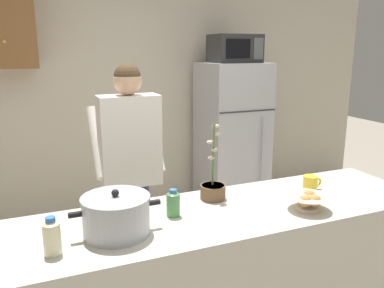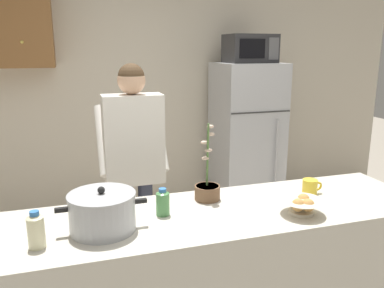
# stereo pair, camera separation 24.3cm
# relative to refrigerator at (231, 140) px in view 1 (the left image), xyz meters

# --- Properties ---
(back_wall_unit) EXTENTS (6.00, 0.48, 2.60)m
(back_wall_unit) POSITION_rel_refrigerator_xyz_m (-1.27, 0.41, 0.59)
(back_wall_unit) COLOR beige
(back_wall_unit) RESTS_ON ground
(kitchen_island) EXTENTS (2.41, 0.68, 0.92)m
(kitchen_island) POSITION_rel_refrigerator_xyz_m (-1.01, -1.85, -0.36)
(kitchen_island) COLOR beige
(kitchen_island) RESTS_ON ground
(refrigerator) EXTENTS (0.64, 0.68, 1.65)m
(refrigerator) POSITION_rel_refrigerator_xyz_m (0.00, 0.00, 0.00)
(refrigerator) COLOR #B7BABF
(refrigerator) RESTS_ON ground
(microwave) EXTENTS (0.48, 0.37, 0.28)m
(microwave) POSITION_rel_refrigerator_xyz_m (0.00, -0.02, 0.96)
(microwave) COLOR #2D2D30
(microwave) RESTS_ON refrigerator
(person_near_pot) EXTENTS (0.51, 0.41, 1.69)m
(person_near_pot) POSITION_rel_refrigerator_xyz_m (-1.34, -0.94, 0.24)
(person_near_pot) COLOR #33384C
(person_near_pot) RESTS_ON ground
(cooking_pot) EXTENTS (0.44, 0.33, 0.23)m
(cooking_pot) POSITION_rel_refrigerator_xyz_m (-1.65, -1.90, 0.19)
(cooking_pot) COLOR #ADAFB5
(cooking_pot) RESTS_ON kitchen_island
(coffee_mug) EXTENTS (0.13, 0.09, 0.10)m
(coffee_mug) POSITION_rel_refrigerator_xyz_m (-0.40, -1.78, 0.14)
(coffee_mug) COLOR yellow
(coffee_mug) RESTS_ON kitchen_island
(bread_bowl) EXTENTS (0.24, 0.24, 0.10)m
(bread_bowl) POSITION_rel_refrigerator_xyz_m (-0.61, -2.02, 0.15)
(bread_bowl) COLOR beige
(bread_bowl) RESTS_ON kitchen_island
(bottle_near_edge) EXTENTS (0.08, 0.08, 0.17)m
(bottle_near_edge) POSITION_rel_refrigerator_xyz_m (-1.95, -1.99, 0.18)
(bottle_near_edge) COLOR beige
(bottle_near_edge) RESTS_ON kitchen_island
(bottle_far_corner) EXTENTS (0.07, 0.07, 0.15)m
(bottle_far_corner) POSITION_rel_refrigerator_xyz_m (-1.33, -1.81, 0.17)
(bottle_far_corner) COLOR #4C8C4C
(bottle_far_corner) RESTS_ON kitchen_island
(potted_orchid) EXTENTS (0.15, 0.15, 0.46)m
(potted_orchid) POSITION_rel_refrigerator_xyz_m (-1.03, -1.67, 0.16)
(potted_orchid) COLOR brown
(potted_orchid) RESTS_ON kitchen_island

